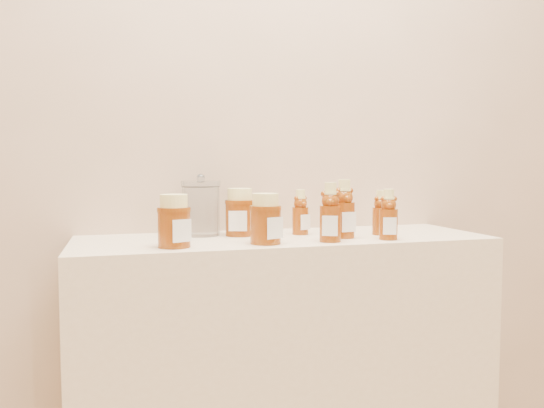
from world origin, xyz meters
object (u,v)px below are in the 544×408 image
object	(u,v)px
honey_jar_left	(174,221)
glass_canister	(201,206)
bear_bottle_back_left	(300,209)
bear_bottle_front_left	(330,208)
display_table	(284,386)

from	to	relation	value
honey_jar_left	glass_canister	xyz separation A→B (m)	(0.10, 0.21, 0.02)
bear_bottle_back_left	bear_bottle_front_left	bearing A→B (deg)	-99.43
honey_jar_left	bear_bottle_back_left	bearing A→B (deg)	-0.33
glass_canister	bear_bottle_front_left	bearing A→B (deg)	-35.59
display_table	bear_bottle_back_left	world-z (taller)	bear_bottle_back_left
bear_bottle_back_left	display_table	bearing A→B (deg)	-164.08
bear_bottle_front_left	honey_jar_left	size ratio (longest dim) A/B	1.36
display_table	bear_bottle_front_left	distance (m)	0.56
display_table	glass_canister	size ratio (longest dim) A/B	6.71
bear_bottle_front_left	honey_jar_left	xyz separation A→B (m)	(-0.42, 0.02, -0.02)
display_table	honey_jar_left	bearing A→B (deg)	-161.20
display_table	honey_jar_left	size ratio (longest dim) A/B	8.84
bear_bottle_back_left	honey_jar_left	distance (m)	0.42
bear_bottle_front_left	honey_jar_left	world-z (taller)	bear_bottle_front_left
honey_jar_left	glass_canister	distance (m)	0.24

